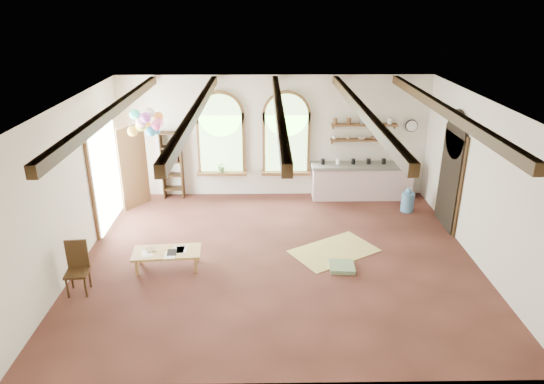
{
  "coord_description": "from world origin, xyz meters",
  "views": [
    {
      "loc": [
        -0.27,
        -8.77,
        5.02
      ],
      "look_at": [
        -0.12,
        0.6,
        1.22
      ],
      "focal_mm": 32.0,
      "sensor_mm": 36.0,
      "label": 1
    }
  ],
  "objects_px": {
    "coffee_table": "(167,253)",
    "side_chair": "(78,278)",
    "balloon_cluster": "(147,123)",
    "kitchen_counter": "(362,181)"
  },
  "relations": [
    {
      "from": "coffee_table",
      "to": "balloon_cluster",
      "type": "distance_m",
      "value": 3.29
    },
    {
      "from": "kitchen_counter",
      "to": "side_chair",
      "type": "xyz_separation_m",
      "value": [
        -5.95,
        -4.38,
        -0.19
      ]
    },
    {
      "from": "kitchen_counter",
      "to": "side_chair",
      "type": "distance_m",
      "value": 7.4
    },
    {
      "from": "side_chair",
      "to": "balloon_cluster",
      "type": "xyz_separation_m",
      "value": [
        0.69,
        3.31,
        2.05
      ]
    },
    {
      "from": "coffee_table",
      "to": "side_chair",
      "type": "distance_m",
      "value": 1.66
    },
    {
      "from": "coffee_table",
      "to": "side_chair",
      "type": "bearing_deg",
      "value": -150.79
    },
    {
      "from": "coffee_table",
      "to": "side_chair",
      "type": "height_order",
      "value": "side_chair"
    },
    {
      "from": "side_chair",
      "to": "kitchen_counter",
      "type": "bearing_deg",
      "value": 36.37
    },
    {
      "from": "coffee_table",
      "to": "balloon_cluster",
      "type": "height_order",
      "value": "balloon_cluster"
    },
    {
      "from": "coffee_table",
      "to": "balloon_cluster",
      "type": "xyz_separation_m",
      "value": [
        -0.76,
        2.5,
        2.0
      ]
    }
  ]
}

